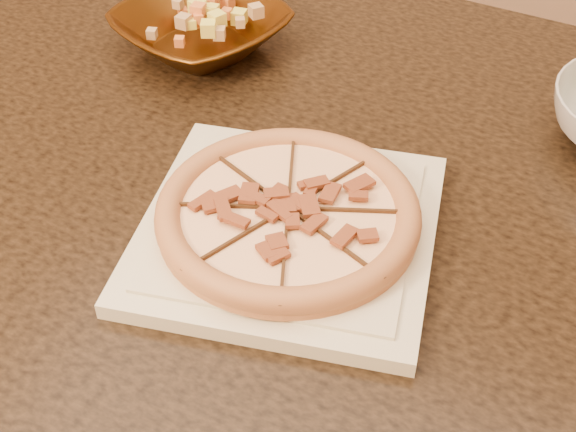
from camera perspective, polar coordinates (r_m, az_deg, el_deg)
name	(u,v)px	position (r m, az deg, el deg)	size (l,w,h in m)	color
dining_table	(265,212)	(1.00, -1.63, 0.31)	(1.55, 1.05, 0.75)	#342415
plate	(288,230)	(0.82, 0.00, -1.01)	(0.35, 0.35, 0.02)	beige
pizza	(288,213)	(0.81, 0.00, 0.21)	(0.27, 0.27, 0.03)	#AB653F
bronze_bowl	(201,31)	(1.13, -6.19, 12.98)	(0.22, 0.22, 0.05)	#522F0E
mixed_dish	(198,3)	(1.11, -6.42, 14.83)	(0.10, 0.11, 0.03)	tan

